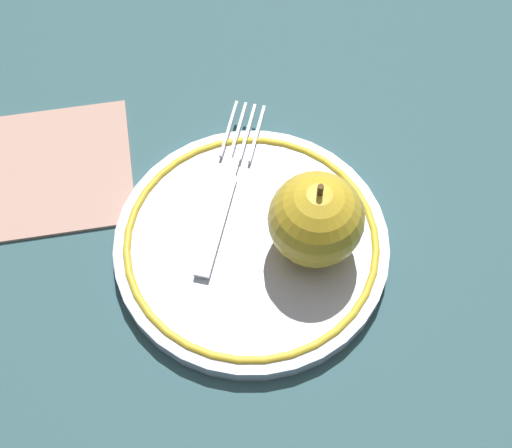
% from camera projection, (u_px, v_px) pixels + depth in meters
% --- Properties ---
extents(ground_plane, '(2.00, 2.00, 0.00)m').
position_uv_depth(ground_plane, '(261.00, 265.00, 0.55)').
color(ground_plane, '#33585E').
extents(plate, '(0.21, 0.21, 0.02)m').
position_uv_depth(plate, '(256.00, 242.00, 0.55)').
color(plate, silver).
rests_on(plate, ground_plane).
extents(apple_red_whole, '(0.07, 0.07, 0.08)m').
position_uv_depth(apple_red_whole, '(316.00, 219.00, 0.51)').
color(apple_red_whole, gold).
rests_on(apple_red_whole, plate).
extents(fork, '(0.12, 0.14, 0.00)m').
position_uv_depth(fork, '(226.00, 189.00, 0.56)').
color(fork, silver).
rests_on(fork, plate).
extents(napkin_folded, '(0.15, 0.16, 0.01)m').
position_uv_depth(napkin_folded, '(59.00, 168.00, 0.59)').
color(napkin_folded, tan).
rests_on(napkin_folded, ground_plane).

